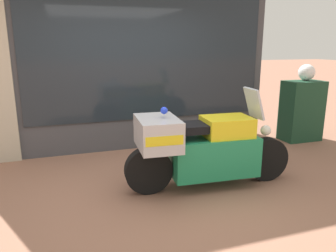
# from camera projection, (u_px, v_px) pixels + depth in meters

# --- Properties ---
(ground_plane) EXTENTS (60.00, 60.00, 0.00)m
(ground_plane) POSITION_uv_depth(u_px,v_px,m) (158.00, 189.00, 4.31)
(ground_plane) COLOR #8E604C
(shop_building) EXTENTS (5.36, 0.55, 4.20)m
(shop_building) POSITION_uv_depth(u_px,v_px,m) (100.00, 29.00, 5.51)
(shop_building) COLOR #424247
(shop_building) RESTS_ON ground
(window_display) EXTENTS (4.03, 0.30, 2.03)m
(window_display) POSITION_uv_depth(u_px,v_px,m) (145.00, 119.00, 6.17)
(window_display) COLOR slate
(window_display) RESTS_ON ground
(paramedic_motorcycle) EXTENTS (2.28, 0.75, 1.30)m
(paramedic_motorcycle) POSITION_uv_depth(u_px,v_px,m) (201.00, 147.00, 4.25)
(paramedic_motorcycle) COLOR black
(paramedic_motorcycle) RESTS_ON ground
(utility_cabinet) EXTENTS (0.74, 0.46, 1.17)m
(utility_cabinet) POSITION_uv_depth(u_px,v_px,m) (301.00, 111.00, 6.41)
(utility_cabinet) COLOR #193D28
(utility_cabinet) RESTS_ON ground
(white_helmet) EXTENTS (0.31, 0.31, 0.31)m
(white_helmet) POSITION_uv_depth(u_px,v_px,m) (307.00, 72.00, 6.31)
(white_helmet) COLOR white
(white_helmet) RESTS_ON utility_cabinet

